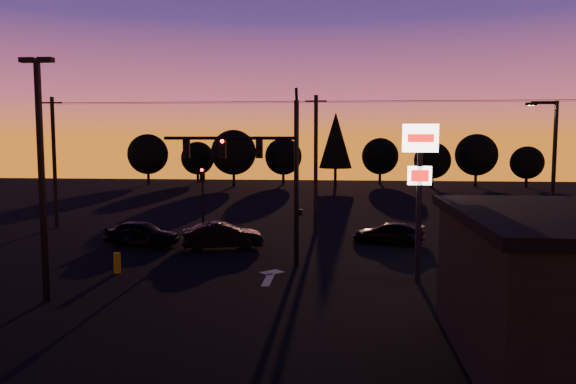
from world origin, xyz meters
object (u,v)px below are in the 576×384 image
Objects in this scene: car_left at (142,233)px; car_right at (389,233)px; traffic_signal_mast at (264,164)px; secondary_signal at (203,191)px; parking_lot_light at (41,163)px; suv_parked at (491,286)px; bollard at (117,263)px; car_mid at (223,236)px; streetlight at (552,175)px; pylon_sign at (420,168)px.

car_right is at bearing -71.75° from car_left.
traffic_signal_mast is 1.97× the size of secondary_signal.
traffic_signal_mast is 0.94× the size of parking_lot_light.
suv_parked is (17.01, -9.95, -0.02)m from car_left.
bollard is 0.22× the size of car_right.
traffic_signal_mast is 11.79m from suv_parked.
secondary_signal is 4.57× the size of bollard.
car_mid is 15.49m from suv_parked.
suv_parked is (16.74, 1.16, -4.57)m from parking_lot_light.
streetlight is at bearing -17.56° from secondary_signal.
bollard is 0.22× the size of car_left.
parking_lot_light is 2.15× the size of car_right.
car_mid reaches higher than car_right.
bollard is at bearing 78.94° from parking_lot_light.
car_mid is (4.83, -0.38, 0.01)m from car_left.
traffic_signal_mast reaches higher than car_left.
secondary_signal is at bearing -29.06° from car_left.
pylon_sign reaches higher than car_left.
traffic_signal_mast is 1.07× the size of streetlight.
traffic_signal_mast is at bearing 160.64° from pylon_sign.
pylon_sign is 0.85× the size of streetlight.
parking_lot_light is at bearing -101.06° from bollard.
suv_parked is at bearing -56.19° from pylon_sign.
car_mid is at bearing 67.00° from parking_lot_light.
car_right is (13.08, 8.46, 0.14)m from bollard.
traffic_signal_mast reaches higher than secondary_signal.
parking_lot_light reaches higher than pylon_sign.
suv_parked is (9.34, -5.83, -4.23)m from traffic_signal_mast.
streetlight is at bearing -111.75° from car_mid.
secondary_signal is 0.48× the size of parking_lot_light.
bollard is at bearing -169.30° from streetlight.
secondary_signal is 10.27m from bollard.
parking_lot_light is 1.80× the size of suv_parked.
streetlight reaches higher than secondary_signal.
car_left is at bearing -129.40° from secondary_signal.
traffic_signal_mast reaches higher than bollard.
streetlight is 1.87× the size of car_left.
car_left is 19.71m from suv_parked.
suv_parked is at bearing -12.35° from bollard.
bollard is 7.11m from car_mid.
car_left reaches higher than car_right.
car_left is at bearing 173.15° from streetlight.
streetlight reaches higher than pylon_sign.
streetlight is (14.01, 1.51, -0.52)m from traffic_signal_mast.
pylon_sign reaches higher than car_mid.
car_left is (-21.69, 2.61, -3.69)m from streetlight.
car_mid is (-2.85, 3.73, -4.20)m from traffic_signal_mast.
pylon_sign is at bearing -149.92° from streetlight.
suv_parked is (14.24, -13.33, -2.16)m from secondary_signal.
streetlight reaches higher than bollard.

